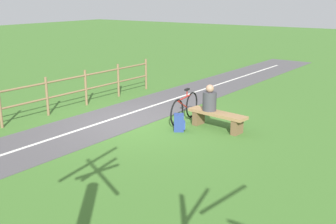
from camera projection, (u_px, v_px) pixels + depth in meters
name	position (u px, v px, depth m)	size (l,w,h in m)	color
ground_plane	(137.00, 123.00, 11.52)	(80.00, 80.00, 0.00)	#3D6B28
bench	(217.00, 117.00, 10.89)	(1.73, 0.63, 0.47)	#937047
person_seated	(210.00, 100.00, 10.94)	(0.42, 0.42, 0.72)	#38383D
bicycle	(185.00, 108.00, 11.54)	(0.25, 1.74, 0.94)	black
backpack	(179.00, 123.00, 10.78)	(0.40, 0.40, 0.45)	navy
fence_roadside	(47.00, 93.00, 12.05)	(0.53, 9.22, 1.17)	brown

